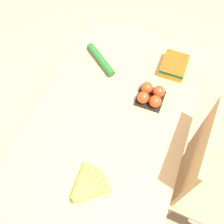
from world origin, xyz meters
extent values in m
plane|color=gray|center=(0.00, 0.00, 0.00)|extent=(12.00, 12.00, 0.00)
cube|color=tan|center=(0.00, 0.00, 0.73)|extent=(1.30, 0.79, 0.03)
cylinder|color=tan|center=(-0.59, -0.34, 0.36)|extent=(0.06, 0.06, 0.71)
cylinder|color=tan|center=(0.59, -0.34, 0.36)|extent=(0.06, 0.06, 0.71)
cylinder|color=tan|center=(-0.59, 0.34, 0.36)|extent=(0.06, 0.06, 0.71)
cube|color=tan|center=(0.08, 0.64, 0.46)|extent=(0.44, 0.42, 0.03)
cube|color=tan|center=(0.08, 0.45, 0.75)|extent=(0.39, 0.04, 0.55)
cylinder|color=tan|center=(0.26, 0.46, 0.23)|extent=(0.04, 0.04, 0.45)
cylinder|color=tan|center=(-0.10, 0.48, 0.23)|extent=(0.04, 0.04, 0.45)
sphere|color=brown|center=(0.46, 0.00, 0.76)|extent=(0.03, 0.03, 0.03)
cylinder|color=yellow|center=(0.41, 0.06, 0.76)|extent=(0.13, 0.15, 0.04)
cylinder|color=yellow|center=(0.40, 0.05, 0.76)|extent=(0.15, 0.14, 0.04)
cylinder|color=yellow|center=(0.39, 0.04, 0.76)|extent=(0.16, 0.12, 0.04)
cylinder|color=yellow|center=(0.38, 0.02, 0.76)|extent=(0.17, 0.09, 0.04)
cylinder|color=yellow|center=(0.38, 0.01, 0.76)|extent=(0.17, 0.06, 0.04)
cylinder|color=yellow|center=(0.38, -0.01, 0.76)|extent=(0.17, 0.05, 0.04)
cube|color=black|center=(-0.17, 0.16, 0.75)|extent=(0.14, 0.14, 0.01)
sphere|color=red|center=(-0.20, 0.12, 0.79)|extent=(0.06, 0.06, 0.06)
sphere|color=red|center=(-0.13, 0.12, 0.79)|extent=(0.06, 0.06, 0.06)
sphere|color=red|center=(-0.20, 0.19, 0.79)|extent=(0.06, 0.06, 0.06)
sphere|color=red|center=(-0.13, 0.19, 0.79)|extent=(0.06, 0.06, 0.06)
cube|color=orange|center=(-0.41, 0.22, 0.77)|extent=(0.17, 0.13, 0.06)
cube|color=#145123|center=(-0.41, 0.22, 0.79)|extent=(0.17, 0.14, 0.02)
cylinder|color=#236028|center=(-0.30, -0.19, 0.77)|extent=(0.18, 0.22, 0.04)
camera|label=1|loc=(0.60, 0.23, 1.94)|focal=42.00mm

